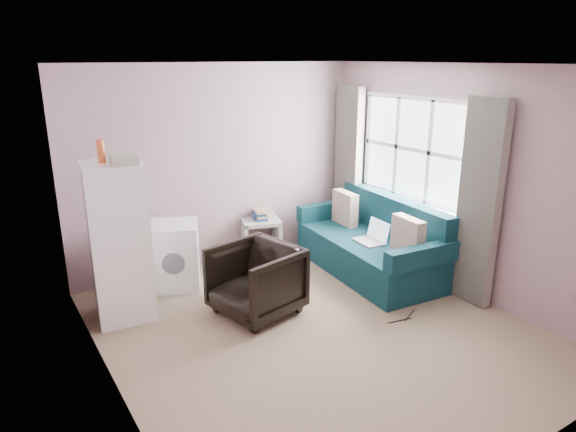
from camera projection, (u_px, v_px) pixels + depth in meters
name	position (u px, v px, depth m)	size (l,w,h in m)	color
room	(320.00, 206.00, 4.68)	(3.84, 4.24, 2.54)	#91795F
armchair	(256.00, 277.00, 5.25)	(0.78, 0.73, 0.80)	black
fridge	(119.00, 241.00, 5.07)	(0.63, 0.62, 1.82)	white
washing_machine	(175.00, 254.00, 5.89)	(0.70, 0.70, 0.76)	white
side_table	(260.00, 235.00, 6.75)	(0.62, 0.62, 0.67)	#A3A29F
sofa	(373.00, 246.00, 6.32)	(1.10, 2.12, 0.91)	#0E3942
window_dressing	(405.00, 183.00, 6.19)	(0.17, 2.62, 2.18)	white
floor_cables	(405.00, 318.00, 5.25)	(0.44, 0.13, 0.01)	black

